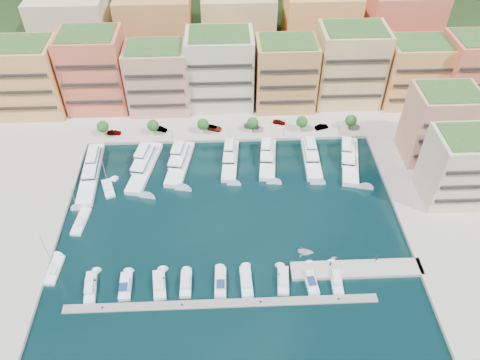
{
  "coord_description": "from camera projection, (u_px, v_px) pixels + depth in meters",
  "views": [
    {
      "loc": [
        -1.24,
        -89.45,
        93.48
      ],
      "look_at": [
        2.73,
        5.2,
        6.0
      ],
      "focal_mm": 35.0,
      "sensor_mm": 36.0,
      "label": 1
    }
  ],
  "objects": [
    {
      "name": "apartment_0",
      "position": [
        27.0,
        78.0,
        154.75
      ],
      "size": [
        22.0,
        16.5,
        24.8
      ],
      "color": "#E19952",
      "rests_on": "north_quay"
    },
    {
      "name": "apartment_2",
      "position": [
        158.0,
        78.0,
        156.75
      ],
      "size": [
        20.0,
        15.5,
        22.8
      ],
      "color": "tan",
      "rests_on": "north_quay"
    },
    {
      "name": "apartment_5",
      "position": [
        349.0,
        66.0,
        158.86
      ],
      "size": [
        22.0,
        16.5,
        26.8
      ],
      "color": "#E1CC77",
      "rests_on": "north_quay"
    },
    {
      "name": "lamppost_2",
      "position": [
        228.0,
        130.0,
        149.42
      ],
      "size": [
        0.3,
        0.3,
        4.2
      ],
      "color": "black",
      "rests_on": "north_quay"
    },
    {
      "name": "car_5",
      "position": [
        322.0,
        127.0,
        154.24
      ],
      "size": [
        4.81,
        2.89,
        1.5
      ],
      "primitive_type": "imported",
      "rotation": [
        0.0,
        0.0,
        1.88
      ],
      "color": "gray",
      "rests_on": "north_quay"
    },
    {
      "name": "car_3",
      "position": [
        252.0,
        126.0,
        154.7
      ],
      "size": [
        5.3,
        2.69,
        1.47
      ],
      "primitive_type": "imported",
      "rotation": [
        0.0,
        0.0,
        1.44
      ],
      "color": "gray",
      "rests_on": "north_quay"
    },
    {
      "name": "apartment_6",
      "position": [
        414.0,
        72.0,
        159.43
      ],
      "size": [
        20.0,
        15.5,
        22.8
      ],
      "color": "#E19952",
      "rests_on": "north_quay"
    },
    {
      "name": "car_0",
      "position": [
        114.0,
        132.0,
        152.06
      ],
      "size": [
        4.58,
        2.2,
        1.51
      ],
      "primitive_type": "imported",
      "rotation": [
        0.0,
        0.0,
        1.48
      ],
      "color": "gray",
      "rests_on": "north_quay"
    },
    {
      "name": "sailboat_2",
      "position": [
        108.0,
        189.0,
        134.56
      ],
      "size": [
        5.12,
        8.21,
        13.2
      ],
      "color": "white",
      "rests_on": "ground"
    },
    {
      "name": "hillside",
      "position": [
        224.0,
        32.0,
        209.86
      ],
      "size": [
        240.0,
        40.0,
        58.0
      ],
      "primitive_type": "cube",
      "color": "#253D19",
      "rests_on": "ground"
    },
    {
      "name": "tree_1",
      "position": [
        153.0,
        125.0,
        149.75
      ],
      "size": [
        3.8,
        3.8,
        5.65
      ],
      "color": "#473323",
      "rests_on": "north_quay"
    },
    {
      "name": "apartment_1",
      "position": [
        95.0,
        71.0,
        156.22
      ],
      "size": [
        20.0,
        16.5,
        26.8
      ],
      "color": "#DD5B49",
      "rests_on": "north_quay"
    },
    {
      "name": "sailboat_1",
      "position": [
        81.0,
        222.0,
        125.19
      ],
      "size": [
        3.91,
        9.95,
        13.2
      ],
      "color": "white",
      "rests_on": "ground"
    },
    {
      "name": "cruiser_0",
      "position": [
        91.0,
        287.0,
        109.66
      ],
      "size": [
        3.53,
        9.1,
        2.55
      ],
      "color": "white",
      "rests_on": "ground"
    },
    {
      "name": "yacht_2",
      "position": [
        180.0,
        161.0,
        142.32
      ],
      "size": [
        8.4,
        20.81,
        7.3
      ],
      "color": "white",
      "rests_on": "ground"
    },
    {
      "name": "backblock_3",
      "position": [
        319.0,
        32.0,
        173.66
      ],
      "size": [
        26.0,
        18.0,
        30.0
      ],
      "primitive_type": "cube",
      "color": "#E19952",
      "rests_on": "north_quay"
    },
    {
      "name": "yacht_4",
      "position": [
        268.0,
        157.0,
        143.75
      ],
      "size": [
        6.72,
        18.98,
        7.3
      ],
      "color": "white",
      "rests_on": "ground"
    },
    {
      "name": "south_pontoon",
      "position": [
        221.0,
        304.0,
        107.01
      ],
      "size": [
        72.0,
        2.2,
        0.35
      ],
      "primitive_type": "cube",
      "color": "gray",
      "rests_on": "ground"
    },
    {
      "name": "backblock_4",
      "position": [
        399.0,
        31.0,
        174.58
      ],
      "size": [
        26.0,
        18.0,
        30.0
      ],
      "primitive_type": "cube",
      "color": "#DD5B49",
      "rests_on": "north_quay"
    },
    {
      "name": "person_1",
      "position": [
        376.0,
        258.0,
        114.24
      ],
      "size": [
        1.08,
        1.03,
        1.76
      ],
      "primitive_type": "imported",
      "rotation": [
        0.0,
        0.0,
        3.73
      ],
      "color": "#49322C",
      "rests_on": "finger_pier"
    },
    {
      "name": "yacht_6",
      "position": [
        350.0,
        158.0,
        143.35
      ],
      "size": [
        8.86,
        22.4,
        7.3
      ],
      "color": "white",
      "rests_on": "ground"
    },
    {
      "name": "tree_2",
      "position": [
        203.0,
        124.0,
        150.24
      ],
      "size": [
        3.8,
        3.8,
        5.65
      ],
      "color": "#473323",
      "rests_on": "north_quay"
    },
    {
      "name": "east_quay",
      "position": [
        463.0,
        224.0,
        125.15
      ],
      "size": [
        34.0,
        76.0,
        2.0
      ],
      "primitive_type": "cube",
      "color": "#9E998E",
      "rests_on": "ground"
    },
    {
      "name": "cruiser_6",
      "position": [
        283.0,
        281.0,
        111.06
      ],
      "size": [
        3.33,
        8.07,
        2.55
      ],
      "color": "white",
      "rests_on": "ground"
    },
    {
      "name": "tender_1",
      "position": [
        334.0,
        258.0,
        116.14
      ],
      "size": [
        1.97,
        1.78,
        0.91
      ],
      "primitive_type": "imported",
      "rotation": [
        0.0,
        0.0,
        1.75
      ],
      "color": "beige",
      "rests_on": "ground"
    },
    {
      "name": "yacht_1",
      "position": [
        145.0,
        165.0,
        141.09
      ],
      "size": [
        9.27,
        23.53,
        7.3
      ],
      "color": "white",
      "rests_on": "ground"
    },
    {
      "name": "tree_0",
      "position": [
        103.0,
        127.0,
        149.26
      ],
      "size": [
        3.8,
        3.8,
        5.65
      ],
      "color": "#473323",
      "rests_on": "north_quay"
    },
    {
      "name": "tender_0",
      "position": [
        306.0,
        252.0,
        117.49
      ],
      "size": [
        4.61,
        3.66,
        0.86
      ],
      "primitive_type": "imported",
      "rotation": [
        0.0,
        0.0,
        1.39
      ],
      "color": "silver",
      "rests_on": "ground"
    },
    {
      "name": "lamppost_0",
      "position": [
        115.0,
        133.0,
        148.31
      ],
      "size": [
        0.3,
        0.3,
        4.2
      ],
      "color": "black",
      "rests_on": "north_quay"
    },
    {
      "name": "apartment_east_a",
      "position": [
        439.0,
        124.0,
        137.35
      ],
      "size": [
        18.0,
        14.5,
        22.8
      ],
      "color": "tan",
      "rests_on": "east_quay"
    },
    {
      "name": "car_4",
      "position": [
        279.0,
        122.0,
        156.3
      ],
      "size": [
        4.56,
        3.03,
        1.44
      ],
      "primitive_type": "imported",
      "rotation": [
        0.0,
        0.0,
        1.23
      ],
      "color": "gray",
      "rests_on": "north_quay"
    },
    {
      "name": "backblock_1",
      "position": [
        157.0,
        36.0,
        171.81
      ],
      "size": [
        26.0,
        18.0,
        30.0
      ],
      "primitive_type": "cube",
      "color": "tan",
      "rests_on": "north_quay"
    },
    {
      "name": "cruiser_3",
      "position": [
        186.0,
        284.0,
        110.36
      ],
      "size": [
        2.6,
        7.41,
        2.55
      ],
      "color": "white",
      "rests_on": "ground"
    },
    {
      "name": "backblock_2",
      "position": [
        238.0,
        34.0,
        172.73
      ],
      "size": [
        26.0,
        18.0,
        30.0
      ],
      "primitive_type": "cube",
      "color": "#E1CC77",
      "rests_on": "north_quay"
    },
    {
      "name": "yacht_5",
      "position": [
        311.0,
        156.0,
        143.93
      ],
      "size": [
        5.2,
        19.29,
        7.3
      ],
      "color": "white",
      "rests_on": "ground"
    },
    {
      "name": "yacht_0",
      "position": [
        91.0,
        170.0,
        139.36
      ],
      "size": [
        5.73,
        26.82,
        7.3
      ],
      "color": "white",
      "rests_on": "ground"
    },
    {
      "name": "tree_3",
      "position": [
        253.0,
        123.0,
        150.74
      ],
      "size": [
        3.8,
        3.8,
        5.65
      ],
      "color": "#473323",
      "rests_on": "north_quay"
    },
    {
      "name": "yacht_3",
      "position": [
        230.0,
        158.0,
        143.36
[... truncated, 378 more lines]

